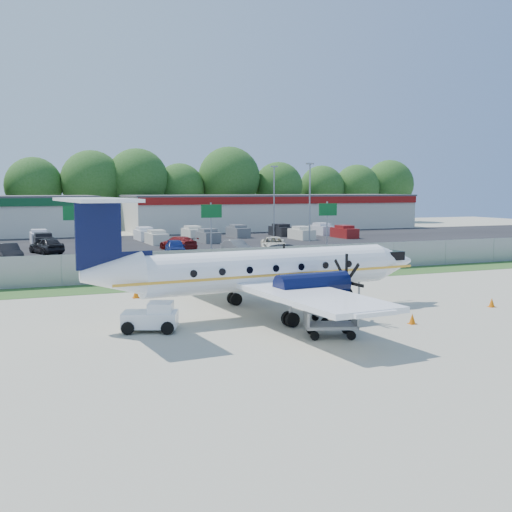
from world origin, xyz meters
name	(u,v)px	position (x,y,z in m)	size (l,w,h in m)	color
ground	(303,314)	(0.00, 0.00, 0.00)	(170.00, 170.00, 0.00)	#B0AC95
grass_verge	(221,282)	(0.00, 12.00, 0.01)	(170.00, 4.00, 0.02)	#2D561E
access_road	(191,269)	(0.00, 19.00, 0.01)	(170.00, 8.00, 0.02)	black
parking_lot	(134,247)	(0.00, 40.00, 0.01)	(170.00, 32.00, 0.02)	black
perimeter_fence	(212,263)	(0.00, 14.00, 1.00)	(120.00, 0.06, 1.99)	gray
building_east	(272,212)	(26.00, 61.98, 2.63)	(44.40, 12.40, 5.24)	silver
sign_left	(75,222)	(-8.00, 22.91, 3.61)	(1.80, 0.26, 5.00)	gray
sign_mid	(211,219)	(3.00, 22.91, 3.61)	(1.80, 0.26, 5.00)	gray
sign_right	(328,217)	(14.00, 22.91, 3.61)	(1.80, 0.26, 5.00)	gray
light_pole_ne	(310,197)	(20.00, 38.00, 5.23)	(0.90, 0.35, 9.09)	gray
light_pole_se	(274,196)	(20.00, 48.00, 5.23)	(0.90, 0.35, 9.09)	gray
tree_line	(88,228)	(0.00, 74.00, 0.00)	(112.00, 6.00, 14.00)	#235017
aircraft	(262,270)	(-1.90, 0.68, 2.22)	(18.62, 18.36, 5.75)	white
pushback_tug	(152,317)	(-7.71, -0.84, 0.60)	(2.70, 2.37, 1.26)	white
baggage_cart_near	(331,325)	(-1.14, -4.82, 0.52)	(2.45, 1.92, 1.12)	gray
baggage_cart_far	(334,312)	(0.47, -2.22, 0.48)	(2.03, 1.31, 1.03)	gray
cone_nose	(492,303)	(9.97, -2.08, 0.23)	(0.34, 0.34, 0.48)	#DC6406
cone_port_wing	(412,319)	(3.58, -3.98, 0.23)	(0.34, 0.34, 0.48)	#DC6406
cone_starboard_wing	(136,293)	(-6.59, 7.84, 0.26)	(0.39, 0.39, 0.55)	#DC6406
road_car_mid	(278,263)	(7.93, 20.28, 0.00)	(1.96, 4.88, 1.66)	black
road_car_east	(471,257)	(26.29, 18.16, 0.00)	(2.00, 4.91, 1.43)	silver
parked_car_a	(8,262)	(-12.78, 29.59, 0.00)	(1.67, 4.78, 1.57)	black
parked_car_b	(100,260)	(-5.35, 28.21, 0.00)	(2.06, 5.07, 1.47)	maroon
parked_car_c	(175,255)	(1.74, 29.69, 0.00)	(1.76, 4.36, 1.49)	navy
parked_car_d	(236,254)	(7.30, 28.35, 0.00)	(1.43, 4.09, 1.35)	#595B5E
parked_car_e	(273,252)	(11.40, 28.96, 0.00)	(2.44, 5.30, 1.47)	beige
parked_car_f	(47,254)	(-9.19, 35.61, 0.00)	(1.90, 4.71, 1.61)	black
parked_car_g	(178,250)	(3.33, 34.34, 0.00)	(1.98, 4.88, 1.42)	maroon
far_parking_rows	(124,243)	(0.00, 45.00, 0.00)	(56.00, 10.00, 1.60)	gray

